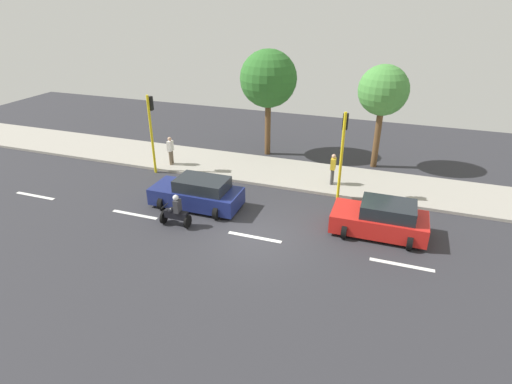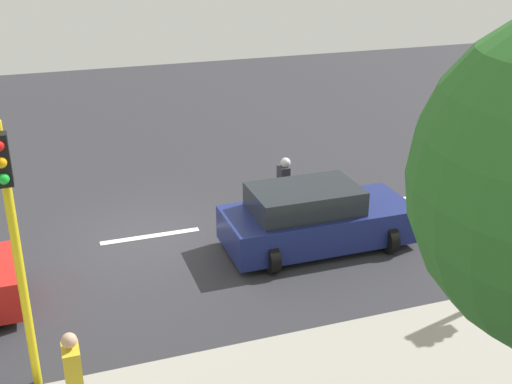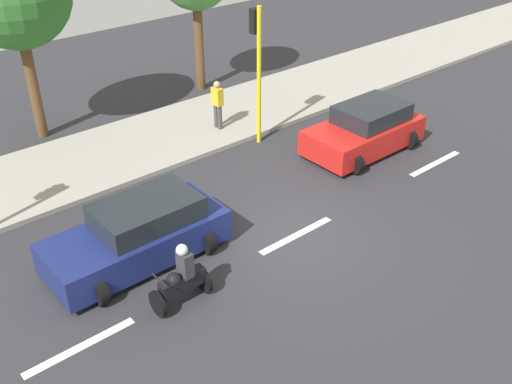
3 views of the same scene
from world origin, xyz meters
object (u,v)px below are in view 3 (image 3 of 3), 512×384
object	(u,v)px
motorcycle	(182,279)
pedestrian_by_tree	(217,103)
car_red	(365,130)
car_dark_blue	(139,234)
traffic_light_midblock	(257,56)

from	to	relation	value
motorcycle	pedestrian_by_tree	size ratio (longest dim) A/B	0.91
car_red	car_dark_blue	xyz separation A→B (m)	(-0.35, 8.52, 0.00)
car_red	traffic_light_midblock	world-z (taller)	traffic_light_midblock
car_dark_blue	motorcycle	size ratio (longest dim) A/B	2.85
car_red	car_dark_blue	bearing A→B (deg)	92.33
car_red	traffic_light_midblock	xyz separation A→B (m)	(2.75, 2.23, 2.22)
car_dark_blue	pedestrian_by_tree	world-z (taller)	pedestrian_by_tree
traffic_light_midblock	car_red	bearing A→B (deg)	-140.92
car_dark_blue	car_red	bearing A→B (deg)	-87.67
car_red	motorcycle	distance (m)	8.93
motorcycle	car_red	bearing A→B (deg)	-75.02
traffic_light_midblock	motorcycle	bearing A→B (deg)	128.33
car_red	car_dark_blue	size ratio (longest dim) A/B	0.91
car_red	traffic_light_midblock	distance (m)	4.18
car_red	motorcycle	bearing A→B (deg)	104.98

